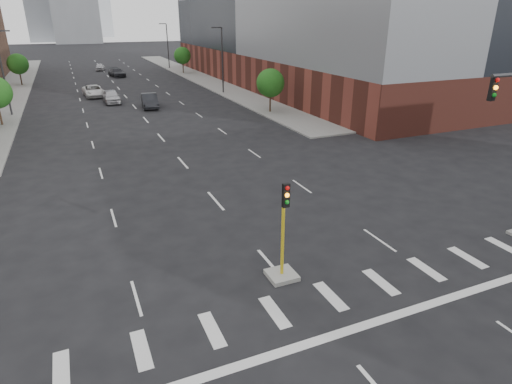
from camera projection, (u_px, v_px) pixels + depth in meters
sidewalk_left_far at (15, 86)px, 68.07m from camera, size 5.00×92.00×0.15m
sidewalk_right_far at (197, 77)px, 79.09m from camera, size 5.00×92.00×0.15m
building_right_main at (305, 12)px, 68.37m from camera, size 24.00×70.00×22.00m
median_traffic_signal at (282, 258)px, 18.05m from camera, size 1.20×1.20×4.40m
streetlight_right_a at (222, 58)px, 60.50m from camera, size 1.60×0.22×9.07m
streetlight_right_b at (167, 44)px, 90.20m from camera, size 1.60×0.22×9.07m
streetlight_left at (3, 70)px, 46.41m from camera, size 1.60×0.22×9.07m
tree_left_far at (18, 64)px, 68.02m from camera, size 3.20×3.20×4.85m
tree_right_near at (270, 83)px, 48.60m from camera, size 3.20×3.20×4.85m
tree_right_far at (182, 56)px, 82.55m from camera, size 3.20×3.20×4.85m
car_near_left at (111, 96)px, 55.22m from camera, size 2.07×4.93×1.67m
car_mid_right at (150, 101)px, 52.33m from camera, size 2.28×5.28×1.69m
car_far_left at (94, 91)px, 59.61m from camera, size 2.96×5.74×1.55m
car_deep_right at (117, 73)px, 79.24m from camera, size 3.02×5.58×1.53m
car_distant at (100, 67)px, 88.54m from camera, size 2.21×4.35×1.42m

